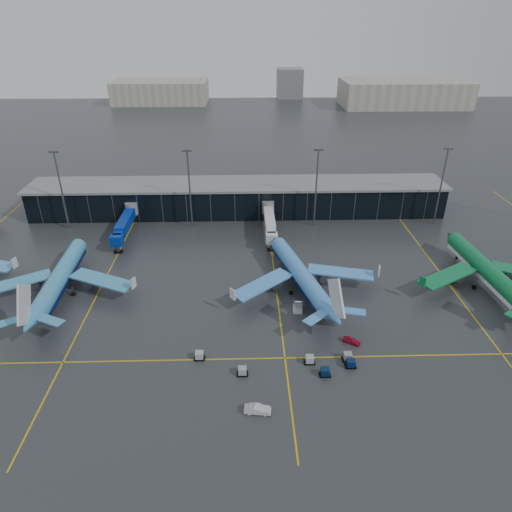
{
  "coord_description": "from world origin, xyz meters",
  "views": [
    {
      "loc": [
        2.04,
        -86.85,
        62.68
      ],
      "look_at": [
        5.0,
        18.0,
        6.0
      ],
      "focal_mm": 32.0,
      "sensor_mm": 36.0,
      "label": 1
    }
  ],
  "objects_px": {
    "baggage_carts": "(296,363)",
    "service_van_red": "(352,340)",
    "service_van_white": "(258,409)",
    "airliner_klm_near": "(300,264)",
    "mobile_airstair": "(298,307)",
    "airliner_arkefly": "(58,267)",
    "airliner_aer_lingus": "(487,260)"
  },
  "relations": [
    {
      "from": "mobile_airstair",
      "to": "airliner_arkefly",
      "type": "bearing_deg",
      "value": 176.38
    },
    {
      "from": "baggage_carts",
      "to": "service_van_white",
      "type": "xyz_separation_m",
      "value": [
        -7.97,
        -11.66,
        0.03
      ]
    },
    {
      "from": "service_van_white",
      "to": "baggage_carts",
      "type": "bearing_deg",
      "value": -28.1
    },
    {
      "from": "airliner_arkefly",
      "to": "service_van_red",
      "type": "height_order",
      "value": "airliner_arkefly"
    },
    {
      "from": "airliner_aer_lingus",
      "to": "service_van_white",
      "type": "distance_m",
      "value": 72.85
    },
    {
      "from": "airliner_klm_near",
      "to": "baggage_carts",
      "type": "relative_size",
      "value": 1.38
    },
    {
      "from": "airliner_arkefly",
      "to": "mobile_airstair",
      "type": "bearing_deg",
      "value": -11.97
    },
    {
      "from": "airliner_arkefly",
      "to": "airliner_klm_near",
      "type": "distance_m",
      "value": 59.79
    },
    {
      "from": "baggage_carts",
      "to": "mobile_airstair",
      "type": "relative_size",
      "value": 9.43
    },
    {
      "from": "airliner_arkefly",
      "to": "service_van_white",
      "type": "xyz_separation_m",
      "value": [
        47.82,
        -40.94,
        -6.17
      ]
    },
    {
      "from": "airliner_arkefly",
      "to": "mobile_airstair",
      "type": "height_order",
      "value": "airliner_arkefly"
    },
    {
      "from": "service_van_red",
      "to": "service_van_white",
      "type": "height_order",
      "value": "service_van_white"
    },
    {
      "from": "baggage_carts",
      "to": "service_van_white",
      "type": "relative_size",
      "value": 6.82
    },
    {
      "from": "mobile_airstair",
      "to": "service_van_red",
      "type": "relative_size",
      "value": 0.91
    },
    {
      "from": "mobile_airstair",
      "to": "service_van_red",
      "type": "height_order",
      "value": "mobile_airstair"
    },
    {
      "from": "airliner_klm_near",
      "to": "airliner_arkefly",
      "type": "bearing_deg",
      "value": 165.25
    },
    {
      "from": "airliner_klm_near",
      "to": "mobile_airstair",
      "type": "bearing_deg",
      "value": -113.25
    },
    {
      "from": "mobile_airstair",
      "to": "airliner_klm_near",
      "type": "bearing_deg",
      "value": 87.48
    },
    {
      "from": "baggage_carts",
      "to": "service_van_red",
      "type": "height_order",
      "value": "baggage_carts"
    },
    {
      "from": "airliner_klm_near",
      "to": "service_van_white",
      "type": "relative_size",
      "value": 9.45
    },
    {
      "from": "airliner_klm_near",
      "to": "service_van_red",
      "type": "distance_m",
      "value": 24.66
    },
    {
      "from": "airliner_klm_near",
      "to": "service_van_white",
      "type": "xyz_separation_m",
      "value": [
        -11.97,
        -40.79,
        -6.13
      ]
    },
    {
      "from": "service_van_red",
      "to": "airliner_klm_near",
      "type": "bearing_deg",
      "value": 53.07
    },
    {
      "from": "airliner_aer_lingus",
      "to": "service_van_red",
      "type": "relative_size",
      "value": 12.05
    },
    {
      "from": "airliner_aer_lingus",
      "to": "service_van_red",
      "type": "height_order",
      "value": "airliner_aer_lingus"
    },
    {
      "from": "airliner_arkefly",
      "to": "service_van_red",
      "type": "xyz_separation_m",
      "value": [
        68.48,
        -22.35,
        -6.31
      ]
    },
    {
      "from": "baggage_carts",
      "to": "service_van_red",
      "type": "xyz_separation_m",
      "value": [
        12.69,
        6.93,
        -0.11
      ]
    },
    {
      "from": "airliner_arkefly",
      "to": "baggage_carts",
      "type": "bearing_deg",
      "value": -29.92
    },
    {
      "from": "baggage_carts",
      "to": "mobile_airstair",
      "type": "distance_m",
      "value": 19.43
    },
    {
      "from": "airliner_klm_near",
      "to": "baggage_carts",
      "type": "distance_m",
      "value": 30.04
    },
    {
      "from": "airliner_aer_lingus",
      "to": "baggage_carts",
      "type": "relative_size",
      "value": 1.41
    },
    {
      "from": "mobile_airstair",
      "to": "service_van_white",
      "type": "height_order",
      "value": "mobile_airstair"
    }
  ]
}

